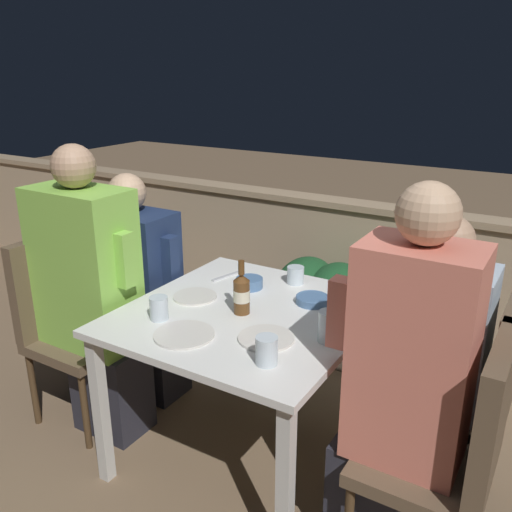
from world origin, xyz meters
TOP-DOWN VIEW (x-y plane):
  - ground_plane at (0.00, 0.00)m, footprint 16.00×16.00m
  - parapet_wall at (0.00, 1.39)m, footprint 9.00×0.18m
  - dining_table at (0.00, 0.00)m, footprint 0.96×1.00m
  - planter_hedge at (-0.03, 1.05)m, footprint 0.73×0.47m
  - chair_left_near at (-0.92, -0.17)m, footprint 0.42×0.42m
  - person_green_blouse at (-0.73, -0.17)m, footprint 0.52×0.26m
  - chair_left_far at (-0.96, 0.17)m, footprint 0.42×0.42m
  - person_navy_jumper at (-0.76, 0.17)m, footprint 0.51×0.26m
  - chair_right_near at (0.90, -0.19)m, footprint 0.42×0.42m
  - person_coral_top at (0.71, -0.19)m, footprint 0.47×0.26m
  - chair_right_far at (0.90, 0.18)m, footprint 0.42×0.42m
  - person_blue_shirt at (0.70, 0.18)m, footprint 0.47×0.26m
  - beer_bottle at (-0.01, -0.03)m, footprint 0.07×0.07m
  - plate_0 at (0.19, -0.17)m, footprint 0.21×0.21m
  - plate_1 at (-0.27, 0.00)m, footprint 0.19×0.19m
  - plate_2 at (-0.09, -0.31)m, footprint 0.23×0.23m
  - bowl_0 at (-0.12, 0.22)m, footprint 0.12×0.12m
  - bowl_1 at (0.36, 0.26)m, footprint 0.14×0.14m
  - bowl_2 at (0.20, 0.21)m, footprint 0.14×0.14m
  - glass_cup_0 at (0.28, -0.32)m, footprint 0.08×0.08m
  - glass_cup_1 at (-0.26, -0.25)m, footprint 0.07×0.07m
  - glass_cup_2 at (0.39, -0.07)m, footprint 0.08×0.08m
  - glass_cup_3 at (0.03, 0.38)m, footprint 0.08×0.08m
  - fork_0 at (-0.29, 0.27)m, footprint 0.06×0.17m
  - potted_plant at (-1.29, 0.77)m, footprint 0.37×0.37m

SIDE VIEW (x-z plane):
  - ground_plane at x=0.00m, z-range 0.00..0.00m
  - planter_hedge at x=-0.03m, z-range 0.04..0.61m
  - parapet_wall at x=0.00m, z-range 0.01..0.88m
  - potted_plant at x=-1.29m, z-range 0.09..0.86m
  - chair_left_near at x=-0.92m, z-range 0.08..1.00m
  - chair_left_far at x=-0.96m, z-range 0.08..1.00m
  - chair_right_near at x=0.90m, z-range 0.08..1.00m
  - chair_right_far at x=0.90m, z-range 0.08..1.00m
  - person_navy_jumper at x=-0.76m, z-range 0.00..1.18m
  - person_blue_shirt at x=0.70m, z-range 0.00..1.19m
  - dining_table at x=0.00m, z-range 0.27..0.98m
  - person_green_blouse at x=-0.73m, z-range 0.00..1.37m
  - person_coral_top at x=0.71m, z-range 0.01..1.37m
  - fork_0 at x=-0.29m, z-range 0.71..0.72m
  - plate_0 at x=0.19m, z-range 0.71..0.72m
  - plate_1 at x=-0.27m, z-range 0.71..0.72m
  - plate_2 at x=-0.09m, z-range 0.71..0.72m
  - bowl_2 at x=0.20m, z-range 0.71..0.75m
  - bowl_1 at x=0.36m, z-range 0.71..0.75m
  - bowl_0 at x=-0.12m, z-range 0.71..0.76m
  - glass_cup_3 at x=0.03m, z-range 0.71..0.79m
  - glass_cup_1 at x=-0.26m, z-range 0.71..0.81m
  - glass_cup_0 at x=0.28m, z-range 0.71..0.81m
  - glass_cup_2 at x=0.39m, z-range 0.71..0.83m
  - beer_bottle at x=-0.01m, z-range 0.68..0.91m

